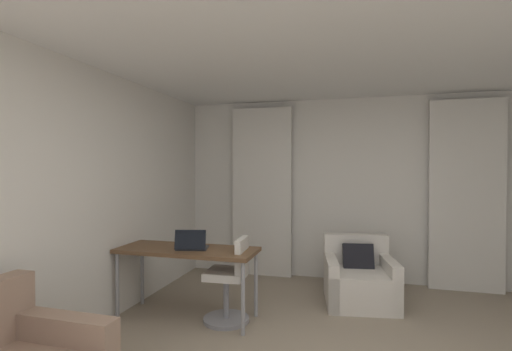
{
  "coord_description": "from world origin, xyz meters",
  "views": [
    {
      "loc": [
        0.01,
        -2.45,
        1.6
      ],
      "look_at": [
        -1.05,
        1.41,
        1.52
      ],
      "focal_mm": 25.96,
      "sensor_mm": 36.0,
      "label": 1
    }
  ],
  "objects_px": {
    "desk_chair": "(230,284)",
    "armchair": "(359,280)",
    "desk": "(187,254)",
    "laptop": "(192,245)"
  },
  "relations": [
    {
      "from": "desk_chair",
      "to": "armchair",
      "type": "bearing_deg",
      "value": 35.39
    },
    {
      "from": "desk",
      "to": "desk_chair",
      "type": "xyz_separation_m",
      "value": [
        0.47,
        0.02,
        -0.29
      ]
    },
    {
      "from": "armchair",
      "to": "laptop",
      "type": "height_order",
      "value": "laptop"
    },
    {
      "from": "armchair",
      "to": "laptop",
      "type": "bearing_deg",
      "value": -149.78
    },
    {
      "from": "desk",
      "to": "desk_chair",
      "type": "bearing_deg",
      "value": 2.99
    },
    {
      "from": "desk",
      "to": "desk_chair",
      "type": "distance_m",
      "value": 0.56
    },
    {
      "from": "desk_chair",
      "to": "desk",
      "type": "bearing_deg",
      "value": -177.01
    },
    {
      "from": "desk",
      "to": "laptop",
      "type": "bearing_deg",
      "value": -30.54
    },
    {
      "from": "armchair",
      "to": "desk",
      "type": "bearing_deg",
      "value": -151.85
    },
    {
      "from": "desk",
      "to": "desk_chair",
      "type": "relative_size",
      "value": 1.7
    }
  ]
}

